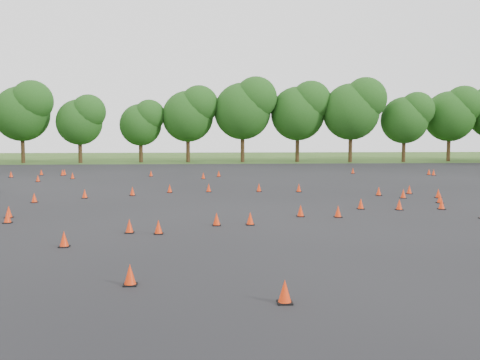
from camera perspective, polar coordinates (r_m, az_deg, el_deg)
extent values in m
plane|color=#2D5119|center=(20.55, 0.75, -4.32)|extent=(140.00, 140.00, 0.00)
plane|color=black|center=(26.47, -0.29, -2.19)|extent=(62.00, 62.00, 0.00)
cone|color=red|center=(43.98, -18.41, 0.75)|extent=(0.26, 0.26, 0.45)
cone|color=red|center=(29.07, -11.41, -1.19)|extent=(0.26, 0.26, 0.45)
cone|color=red|center=(19.37, -2.51, -4.22)|extent=(0.26, 0.26, 0.45)
cone|color=red|center=(30.42, 2.04, -0.82)|extent=(0.26, 0.26, 0.45)
cone|color=red|center=(44.33, -18.22, 0.79)|extent=(0.26, 0.26, 0.45)
cone|color=red|center=(29.45, 14.58, -1.18)|extent=(0.26, 0.26, 0.45)
cone|color=red|center=(24.07, 12.76, -2.51)|extent=(0.26, 0.26, 0.45)
cone|color=red|center=(30.14, -7.51, -0.92)|extent=(0.26, 0.26, 0.45)
cone|color=red|center=(30.74, 17.61, -1.00)|extent=(0.26, 0.26, 0.45)
cone|color=red|center=(16.60, -18.26, -6.04)|extent=(0.26, 0.26, 0.45)
cone|color=red|center=(25.02, 20.71, -2.43)|extent=(0.26, 0.26, 0.45)
cone|color=red|center=(17.96, -8.69, -5.01)|extent=(0.26, 0.26, 0.45)
cone|color=red|center=(30.40, 6.30, -0.85)|extent=(0.26, 0.26, 0.45)
cone|color=red|center=(30.32, -3.36, -0.84)|extent=(0.26, 0.26, 0.45)
cone|color=red|center=(18.32, -11.72, -4.86)|extent=(0.26, 0.26, 0.45)
cone|color=red|center=(39.02, -20.75, 0.16)|extent=(0.26, 0.26, 0.45)
cone|color=red|center=(24.23, 16.63, -2.55)|extent=(0.26, 0.26, 0.45)
cone|color=red|center=(41.46, -9.48, 0.69)|extent=(0.26, 0.26, 0.45)
cone|color=red|center=(28.59, 17.02, -1.42)|extent=(0.26, 0.26, 0.45)
cone|color=red|center=(12.18, -11.65, -9.92)|extent=(0.26, 0.26, 0.45)
cone|color=red|center=(44.97, 19.51, 0.81)|extent=(0.26, 0.26, 0.45)
cone|color=red|center=(21.69, -23.56, -3.64)|extent=(0.26, 0.26, 0.45)
cone|color=red|center=(19.49, 1.09, -4.16)|extent=(0.26, 0.26, 0.45)
cone|color=red|center=(44.86, -20.43, 0.77)|extent=(0.26, 0.26, 0.45)
cone|color=red|center=(40.66, -17.43, 0.44)|extent=(0.26, 0.26, 0.45)
cone|color=red|center=(21.57, 10.42, -3.34)|extent=(0.26, 0.26, 0.45)
cone|color=red|center=(22.98, -23.45, -3.16)|extent=(0.26, 0.26, 0.45)
cone|color=red|center=(28.47, -16.24, -1.43)|extent=(0.26, 0.26, 0.45)
cone|color=red|center=(44.56, 19.95, 0.76)|extent=(0.26, 0.26, 0.45)
cone|color=red|center=(43.55, -23.23, 0.56)|extent=(0.26, 0.26, 0.45)
cone|color=red|center=(29.31, 20.39, -1.36)|extent=(0.26, 0.26, 0.45)
cone|color=red|center=(21.54, 6.48, -3.30)|extent=(0.26, 0.26, 0.45)
cone|color=red|center=(27.49, -21.10, -1.79)|extent=(0.26, 0.26, 0.45)
cone|color=red|center=(40.68, -2.28, 0.67)|extent=(0.26, 0.26, 0.45)
cone|color=red|center=(44.67, 11.95, 0.96)|extent=(0.26, 0.26, 0.45)
cone|color=red|center=(27.21, 20.55, -1.84)|extent=(0.26, 0.26, 0.45)
cone|color=red|center=(10.78, 4.80, -11.82)|extent=(0.26, 0.26, 0.45)
cone|color=red|center=(38.86, -3.94, 0.46)|extent=(0.26, 0.26, 0.45)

